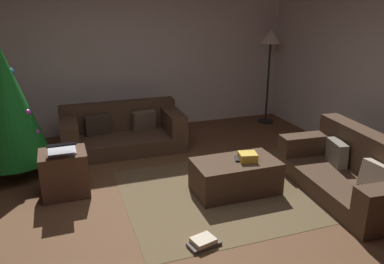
{
  "coord_description": "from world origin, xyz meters",
  "views": [
    {
      "loc": [
        -0.87,
        -3.32,
        2.17
      ],
      "look_at": [
        0.49,
        0.52,
        0.75
      ],
      "focal_mm": 35.95,
      "sensor_mm": 36.0,
      "label": 1
    }
  ],
  "objects": [
    {
      "name": "side_table",
      "position": [
        -0.92,
        0.97,
        0.26
      ],
      "size": [
        0.52,
        0.44,
        0.53
      ],
      "primitive_type": "cube",
      "color": "#4C3323",
      "rests_on": "ground_plane"
    },
    {
      "name": "book_stack",
      "position": [
        0.24,
        -0.51,
        0.04
      ],
      "size": [
        0.32,
        0.22,
        0.08
      ],
      "color": "#4C423D",
      "rests_on": "ground_plane"
    },
    {
      "name": "corner_lamp",
      "position": [
        2.68,
        2.64,
        1.43
      ],
      "size": [
        0.36,
        0.36,
        1.67
      ],
      "color": "black",
      "rests_on": "ground_plane"
    },
    {
      "name": "tv_remote",
      "position": [
        1.0,
        0.4,
        0.4
      ],
      "size": [
        0.1,
        0.17,
        0.02
      ],
      "primitive_type": "cube",
      "rotation": [
        0.0,
        0.0,
        -0.35
      ],
      "color": "black",
      "rests_on": "ottoman"
    },
    {
      "name": "couch_right",
      "position": [
        2.25,
        -0.12,
        0.27
      ],
      "size": [
        0.98,
        1.82,
        0.71
      ],
      "rotation": [
        0.0,
        0.0,
        1.5
      ],
      "color": "#473323",
      "rests_on": "ground_plane"
    },
    {
      "name": "rear_partition",
      "position": [
        0.0,
        3.14,
        1.3
      ],
      "size": [
        6.4,
        0.12,
        2.6
      ],
      "primitive_type": "cube",
      "color": "beige",
      "rests_on": "ground_plane"
    },
    {
      "name": "gift_box",
      "position": [
        1.1,
        0.33,
        0.44
      ],
      "size": [
        0.23,
        0.22,
        0.1
      ],
      "primitive_type": "cube",
      "rotation": [
        0.0,
        0.0,
        -0.22
      ],
      "color": "gold",
      "rests_on": "ottoman"
    },
    {
      "name": "christmas_tree",
      "position": [
        -1.5,
        1.71,
        0.97
      ],
      "size": [
        0.93,
        0.93,
        1.83
      ],
      "color": "brown",
      "rests_on": "ground_plane"
    },
    {
      "name": "ground_plane",
      "position": [
        0.0,
        0.0,
        0.0
      ],
      "size": [
        6.4,
        6.4,
        0.0
      ],
      "primitive_type": "plane",
      "color": "brown"
    },
    {
      "name": "ottoman",
      "position": [
        0.97,
        0.37,
        0.19
      ],
      "size": [
        0.98,
        0.56,
        0.39
      ],
      "primitive_type": "cube",
      "color": "#473323",
      "rests_on": "ground_plane"
    },
    {
      "name": "area_rug",
      "position": [
        0.97,
        0.37,
        0.0
      ],
      "size": [
        2.6,
        2.0,
        0.01
      ],
      "primitive_type": "cube",
      "color": "brown",
      "rests_on": "ground_plane"
    },
    {
      "name": "couch_left",
      "position": [
        -0.04,
        2.24,
        0.26
      ],
      "size": [
        1.77,
        0.92,
        0.65
      ],
      "rotation": [
        0.0,
        0.0,
        3.13
      ],
      "color": "#473323",
      "rests_on": "ground_plane"
    },
    {
      "name": "laptop",
      "position": [
        -0.92,
        0.91,
        0.59
      ],
      "size": [
        0.31,
        0.42,
        0.18
      ],
      "color": "silver",
      "rests_on": "side_table"
    }
  ]
}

